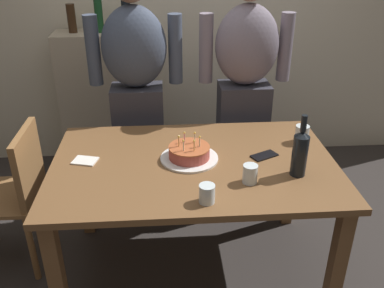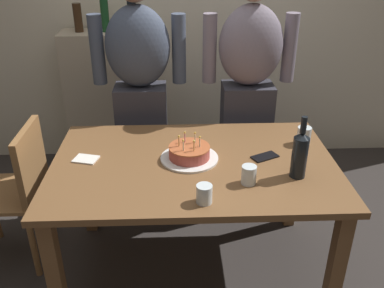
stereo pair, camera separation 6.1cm
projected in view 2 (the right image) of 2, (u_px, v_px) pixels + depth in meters
The scene contains 14 objects.
ground_plane at pixel (194, 267), 2.54m from camera, with size 10.00×10.00×0.00m, color #332D2B.
back_wall at pixel (185, 5), 3.32m from camera, with size 5.20×0.10×2.60m, color beige.
dining_table at pixel (194, 177), 2.24m from camera, with size 1.50×0.96×0.74m.
birthday_cake at pixel (189, 153), 2.21m from camera, with size 0.31×0.31×0.14m.
water_glass_near at pixel (204, 194), 1.85m from camera, with size 0.07×0.07×0.09m, color silver.
water_glass_far at pixel (304, 135), 2.37m from camera, with size 0.08×0.08×0.10m, color silver.
water_glass_side at pixel (249, 175), 1.99m from camera, with size 0.07×0.07×0.09m, color silver.
wine_bottle at pixel (300, 154), 2.01m from camera, with size 0.08×0.08×0.32m.
cell_phone at pixel (265, 157), 2.24m from camera, with size 0.14×0.07×0.01m, color black.
napkin_stack at pixel (86, 159), 2.22m from camera, with size 0.12×0.09×0.01m, color white.
person_man_bearded at pixel (140, 93), 2.75m from camera, with size 0.61×0.27×1.66m.
person_woman_cardigan at pixel (248, 91), 2.78m from camera, with size 0.61×0.27×1.66m.
dining_chair at pixel (18, 185), 2.41m from camera, with size 0.42×0.42×0.87m.
shelf_cabinet at pixel (113, 101), 3.43m from camera, with size 0.72×0.30×1.43m.
Camera 2 is at (-0.09, -1.91, 1.83)m, focal length 38.90 mm.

